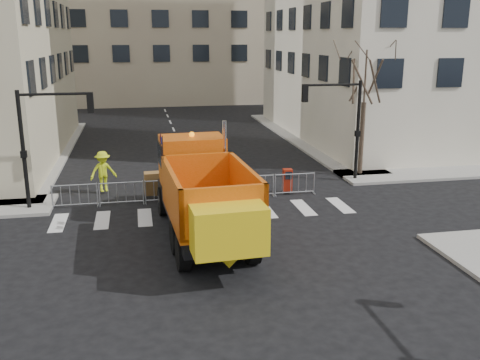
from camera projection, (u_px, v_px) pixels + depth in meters
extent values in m
plane|color=black|center=(233.00, 263.00, 18.57)|extent=(120.00, 120.00, 0.00)
cube|color=gray|center=(202.00, 193.00, 26.60)|extent=(64.00, 5.00, 0.15)
cylinder|color=black|center=(23.00, 152.00, 23.49)|extent=(0.18, 0.18, 5.40)
cylinder|color=black|center=(358.00, 132.00, 28.44)|extent=(0.18, 0.18, 5.40)
cube|color=black|center=(202.00, 210.00, 20.80)|extent=(3.06, 8.36, 0.51)
cylinder|color=black|center=(163.00, 201.00, 23.42)|extent=(0.47, 1.28, 1.26)
cylinder|color=black|center=(217.00, 197.00, 23.99)|extent=(0.47, 1.28, 1.26)
cylinder|color=black|center=(177.00, 237.00, 19.25)|extent=(0.47, 1.28, 1.26)
cylinder|color=black|center=(241.00, 231.00, 19.81)|extent=(0.47, 1.28, 1.26)
cylinder|color=black|center=(183.00, 253.00, 17.86)|extent=(0.47, 1.28, 1.26)
cylinder|color=black|center=(252.00, 246.00, 18.42)|extent=(0.47, 1.28, 1.26)
cube|color=#C4510A|center=(187.00, 168.00, 24.02)|extent=(2.49, 1.95, 1.14)
cube|color=#C4510A|center=(192.00, 161.00, 22.45)|extent=(2.72, 1.97, 2.06)
cylinder|color=silver|center=(225.00, 154.00, 21.82)|extent=(0.16, 0.16, 2.74)
cube|color=#C4510A|center=(210.00, 192.00, 18.99)|extent=(3.12, 5.17, 1.89)
cube|color=yellow|center=(229.00, 230.00, 16.19)|extent=(2.34, 1.26, 1.49)
cube|color=brown|center=(182.00, 182.00, 26.13)|extent=(3.69, 0.85, 1.28)
imported|color=black|center=(189.00, 184.00, 24.80)|extent=(0.84, 0.74, 1.93)
imported|color=black|center=(174.00, 187.00, 24.69)|extent=(1.10, 1.04, 1.79)
imported|color=black|center=(174.00, 187.00, 24.69)|extent=(0.95, 1.11, 1.78)
imported|color=#CDE41A|center=(103.00, 171.00, 26.37)|extent=(1.48, 1.14, 2.03)
cube|color=maroon|center=(287.00, 180.00, 26.61)|extent=(0.49, 0.44, 1.10)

